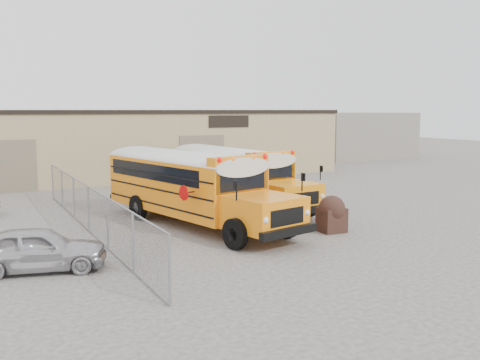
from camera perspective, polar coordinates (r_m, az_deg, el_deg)
name	(u,v)px	position (r m, az deg, el deg)	size (l,w,h in m)	color
ground	(262,231)	(20.90, 2.40, -5.44)	(120.00, 120.00, 0.00)	#484442
warehouse	(122,142)	(39.05, -12.44, 3.94)	(30.20, 10.20, 4.67)	#94845B
chainlink_fence	(89,209)	(21.39, -15.86, -2.96)	(0.07, 18.07, 1.81)	gray
distant_building_right	(352,135)	(53.93, 11.84, 4.70)	(10.00, 8.00, 4.40)	gray
school_bus_left	(117,169)	(27.30, -12.97, 1.18)	(4.77, 10.72, 3.05)	orange
school_bus_right	(180,162)	(31.17, -6.42, 1.91)	(3.36, 10.04, 2.88)	orange
tarp_bundle	(332,213)	(20.87, 9.76, -3.53)	(1.04, 1.04, 1.42)	black
car_silver	(38,249)	(16.72, -20.78, -6.89)	(1.57, 3.89, 1.33)	#B4B4B9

